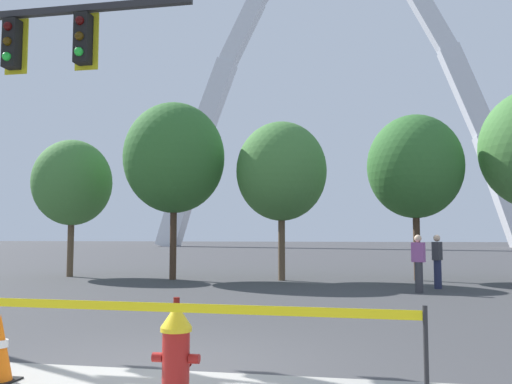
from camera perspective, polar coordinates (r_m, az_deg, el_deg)
ground_plane at (r=6.62m, az=-9.61°, el=-18.43°), size 240.00×240.00×0.00m
fire_hydrant at (r=5.28m, az=-8.61°, el=-16.82°), size 0.46×0.48×0.99m
caution_tape_barrier at (r=5.19m, az=-16.44°, el=-14.22°), size 5.74×0.26×1.02m
traffic_cone_by_hydrant at (r=6.53m, az=-25.96°, el=-15.00°), size 0.36×0.36×0.73m
monument_arch at (r=73.20m, az=8.45°, el=9.50°), size 49.58×2.86×44.39m
tree_far_left at (r=21.59m, az=-19.23°, el=0.95°), size 3.01×3.01×5.27m
tree_left_mid at (r=19.42m, az=-8.83°, el=3.66°), size 3.65×3.65×6.40m
tree_center_left at (r=18.75m, az=2.76°, el=2.24°), size 3.21×3.21×5.61m
tree_center_right at (r=19.54m, az=16.79°, el=2.64°), size 3.34×3.34×5.85m
pedestrian_standing_center at (r=15.30m, az=17.16°, el=-7.33°), size 0.39×0.32×1.59m
pedestrian_walking_right at (r=16.65m, az=19.01°, el=-7.05°), size 0.34×0.39×1.59m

